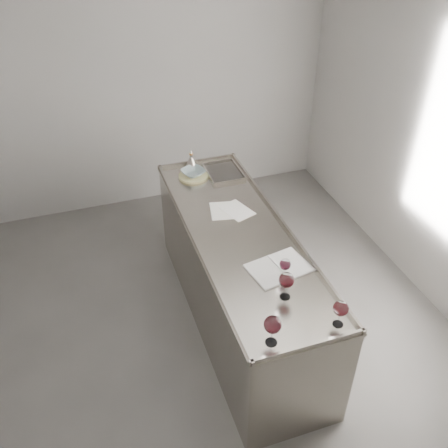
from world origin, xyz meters
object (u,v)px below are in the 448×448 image
object	(u,v)px
wine_glass_small	(285,265)
ceramic_bowl	(193,172)
wine_glass_right	(341,309)
wine_funnel	(191,163)
counter	(239,278)
wine_glass_middle	(286,281)
notebook	(279,268)
wine_glass_left	(273,325)

from	to	relation	value
wine_glass_small	ceramic_bowl	size ratio (longest dim) A/B	0.78
wine_glass_right	wine_funnel	xyz separation A→B (m)	(-0.34, 2.16, -0.07)
wine_glass_right	wine_glass_small	bearing A→B (deg)	105.48
wine_glass_right	ceramic_bowl	xyz separation A→B (m)	(-0.36, 2.02, -0.09)
counter	wine_glass_middle	size ratio (longest dim) A/B	11.96
wine_glass_middle	notebook	size ratio (longest dim) A/B	0.43
wine_glass_left	wine_funnel	xyz separation A→B (m)	(0.11, 2.16, -0.08)
wine_glass_right	notebook	bearing A→B (deg)	102.60
wine_glass_left	notebook	distance (m)	0.70
wine_glass_small	notebook	bearing A→B (deg)	87.06
wine_glass_right	ceramic_bowl	size ratio (longest dim) A/B	0.93
wine_glass_left	wine_glass_middle	world-z (taller)	wine_glass_left
wine_glass_right	notebook	world-z (taller)	wine_glass_right
wine_glass_small	wine_funnel	distance (m)	1.67
wine_glass_middle	wine_funnel	xyz separation A→B (m)	(-0.13, 1.83, -0.08)
notebook	wine_glass_middle	bearing A→B (deg)	-116.32
wine_glass_left	ceramic_bowl	size ratio (longest dim) A/B	1.02
wine_glass_left	wine_funnel	world-z (taller)	wine_funnel
counter	ceramic_bowl	bearing A→B (deg)	96.51
ceramic_bowl	wine_glass_small	bearing A→B (deg)	-81.73
wine_glass_small	wine_funnel	size ratio (longest dim) A/B	0.75
wine_glass_middle	wine_glass_right	world-z (taller)	wine_glass_middle
wine_glass_middle	wine_funnel	size ratio (longest dim) A/B	0.95
counter	wine_glass_left	xyz separation A→B (m)	(-0.20, -1.08, 0.62)
counter	notebook	bearing A→B (deg)	-76.09
wine_glass_left	wine_glass_right	xyz separation A→B (m)	(0.45, 0.00, -0.01)
ceramic_bowl	wine_funnel	distance (m)	0.14
counter	wine_glass_small	distance (m)	0.83
wine_glass_small	ceramic_bowl	world-z (taller)	wine_glass_small
wine_glass_left	wine_funnel	size ratio (longest dim) A/B	0.99
wine_glass_left	ceramic_bowl	bearing A→B (deg)	87.43
notebook	ceramic_bowl	distance (m)	1.44
counter	wine_glass_small	xyz separation A→B (m)	(0.11, -0.58, 0.58)
ceramic_bowl	wine_glass_middle	bearing A→B (deg)	-85.00
wine_glass_middle	wine_funnel	world-z (taller)	wine_funnel
wine_glass_small	notebook	world-z (taller)	wine_glass_small
wine_glass_left	ceramic_bowl	world-z (taller)	wine_glass_left
wine_glass_middle	ceramic_bowl	size ratio (longest dim) A/B	0.98
wine_glass_middle	ceramic_bowl	xyz separation A→B (m)	(-0.15, 1.70, -0.10)
wine_glass_left	wine_glass_middle	bearing A→B (deg)	54.01
notebook	counter	bearing A→B (deg)	93.37
counter	notebook	distance (m)	0.68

